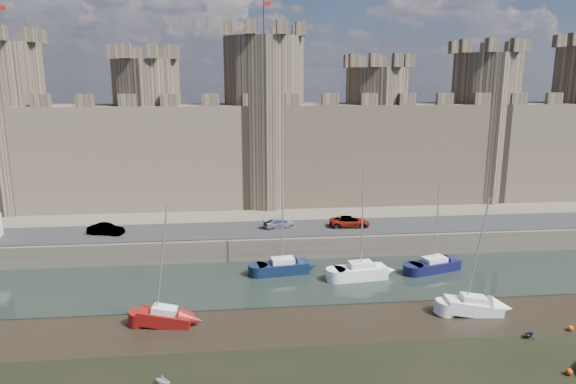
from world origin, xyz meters
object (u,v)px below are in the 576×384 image
(car_3, at_px, (350,222))
(sailboat_4, at_px, (165,317))
(car_1, at_px, (106,229))
(sailboat_3, at_px, (434,265))
(sailboat_2, at_px, (361,271))
(sailboat_1, at_px, (283,266))
(sailboat_5, at_px, (473,306))
(car_2, at_px, (279,223))

(car_3, relative_size, sailboat_4, 0.47)
(car_1, relative_size, sailboat_4, 0.39)
(sailboat_3, bearing_deg, car_3, 112.44)
(car_1, xyz_separation_m, sailboat_4, (8.80, -18.09, -2.42))
(sailboat_2, height_order, sailboat_3, sailboat_2)
(car_3, xyz_separation_m, sailboat_4, (-19.63, -18.32, -2.42))
(sailboat_1, xyz_separation_m, sailboat_4, (-10.78, -10.37, -0.07))
(sailboat_5, bearing_deg, sailboat_1, 150.25)
(car_1, xyz_separation_m, car_3, (28.42, 0.23, 0.00))
(sailboat_3, distance_m, sailboat_5, 10.07)
(sailboat_5, bearing_deg, sailboat_2, 137.41)
(car_2, bearing_deg, sailboat_5, -158.71)
(car_3, distance_m, sailboat_4, 26.96)
(sailboat_5, bearing_deg, car_2, 133.32)
(sailboat_4, bearing_deg, sailboat_5, 6.99)
(car_1, height_order, sailboat_5, sailboat_5)
(car_2, relative_size, sailboat_1, 0.37)
(car_2, height_order, sailboat_2, sailboat_2)
(car_3, xyz_separation_m, sailboat_1, (-8.85, -7.95, -2.35))
(sailboat_2, bearing_deg, sailboat_4, -162.38)
(car_1, height_order, sailboat_1, sailboat_1)
(car_3, distance_m, sailboat_1, 12.13)
(car_1, height_order, sailboat_2, sailboat_2)
(car_1, bearing_deg, sailboat_1, -96.47)
(car_1, bearing_deg, sailboat_5, -102.95)
(sailboat_4, bearing_deg, car_2, 67.66)
(car_3, height_order, sailboat_3, sailboat_3)
(car_2, bearing_deg, sailboat_1, 160.65)
(sailboat_2, relative_size, sailboat_5, 1.08)
(car_1, xyz_separation_m, sailboat_3, (35.62, -8.63, -2.43))
(car_2, xyz_separation_m, sailboat_1, (-0.41, -8.51, -2.24))
(car_1, distance_m, sailboat_1, 21.17)
(car_3, bearing_deg, car_2, 89.25)
(sailboat_3, bearing_deg, car_1, 149.73)
(car_1, bearing_deg, car_3, -74.49)
(car_2, distance_m, sailboat_2, 13.22)
(car_3, xyz_separation_m, sailboat_3, (7.20, -8.86, -2.43))
(sailboat_3, bearing_deg, sailboat_1, 160.10)
(sailboat_4, bearing_deg, sailboat_3, 27.72)
(car_2, relative_size, sailboat_3, 0.42)
(sailboat_1, xyz_separation_m, sailboat_2, (7.74, -2.27, 0.05))
(car_1, xyz_separation_m, sailboat_2, (27.31, -9.99, -2.29))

